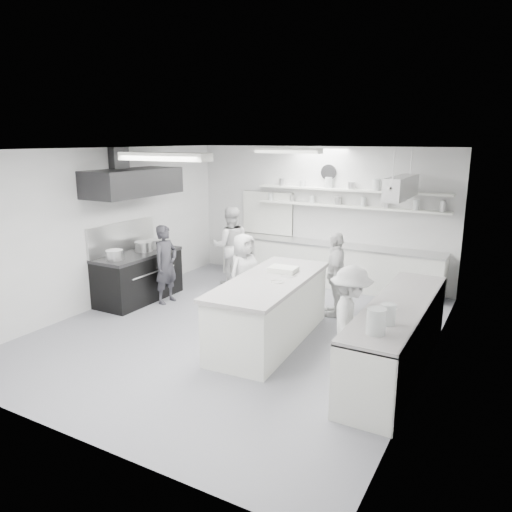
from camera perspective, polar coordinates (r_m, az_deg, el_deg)
The scene contains 27 objects.
floor at distance 8.33m, azimuth -1.88°, elevation -8.73°, with size 6.00×7.00×0.02m, color gray.
ceiling at distance 7.70m, azimuth -2.06°, elevation 12.53°, with size 6.00×7.00×0.02m, color silver.
wall_back at distance 10.98m, azimuth 7.48°, elevation 4.83°, with size 6.00×0.04×3.00m, color silver.
wall_front at distance 5.30m, azimuth -21.87°, elevation -5.58°, with size 6.00×0.04×3.00m, color silver.
wall_left at distance 9.74m, azimuth -17.32°, elevation 3.21°, with size 0.04×7.00×3.00m, color silver.
wall_right at distance 6.88m, azimuth 20.03°, elevation -1.14°, with size 0.04×7.00×3.00m, color silver.
stove at distance 9.97m, azimuth -13.65°, elevation -2.52°, with size 0.80×1.80×0.90m, color black.
exhaust_hood at distance 9.63m, azimuth -14.28°, elevation 8.41°, with size 0.85×2.00×0.50m, color #272728.
back_counter at distance 10.81m, azimuth 8.20°, elevation -0.97°, with size 5.00×0.60×0.92m, color silver.
shelf_lower at distance 10.59m, azimuth 10.80°, elevation 5.75°, with size 4.20×0.26×0.04m, color silver.
shelf_upper at distance 10.55m, azimuth 10.89°, elevation 7.63°, with size 4.20×0.26×0.04m, color silver.
pass_through_window at distance 11.50m, azimuth 1.39°, elevation 5.09°, with size 1.30×0.04×1.00m, color black.
wall_clock at distance 10.77m, azimuth 8.56°, elevation 9.71°, with size 0.32×0.32×0.05m, color white.
right_counter at distance 7.07m, azimuth 16.25°, elevation -9.28°, with size 0.74×3.30×0.94m, color silver.
pot_rack at distance 9.26m, azimuth 16.74°, elevation 7.75°, with size 0.30×1.60×0.40m, color #BBBBBC.
light_fixture_front at distance 6.23m, azimuth -10.77°, elevation 11.42°, with size 1.30×0.25×0.10m, color silver.
light_fixture_rear at distance 9.30m, azimuth 3.80°, elevation 12.26°, with size 1.30×0.25×0.10m, color silver.
prep_island at distance 7.75m, azimuth 1.65°, elevation -6.51°, with size 0.99×2.66×0.98m, color silver.
stove_pot at distance 9.98m, azimuth -13.06°, elevation 0.97°, with size 0.35×0.35×0.25m, color #BBBBBC.
cook_stove at distance 9.61m, azimuth -10.54°, elevation -0.96°, with size 0.56×0.37×1.55m, color #2D2C32.
cook_back at distance 10.66m, azimuth -3.02°, elevation 1.21°, with size 0.84×0.66×1.74m, color silver.
cook_island_left at distance 8.93m, azimuth -1.45°, elevation -2.05°, with size 0.73×0.47×1.49m, color silver.
cook_island_right at distance 8.89m, azimuth 9.36°, elevation -2.11°, with size 0.91×0.38×1.55m, color silver.
cook_right at distance 6.71m, azimuth 11.02°, elevation -7.52°, with size 0.99×0.57×1.53m, color silver.
bowl_island_a at distance 7.76m, azimuth 3.85°, elevation -2.48°, with size 0.23×0.23×0.06m, color #BBBBBC.
bowl_island_b at distance 7.40m, azimuth 2.50°, elevation -3.24°, with size 0.20×0.20×0.06m, color silver.
bowl_right at distance 6.62m, azimuth 15.28°, elevation -6.19°, with size 0.21×0.21×0.05m, color silver.
Camera 1 is at (3.96, -6.60, 3.15)m, focal length 34.01 mm.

